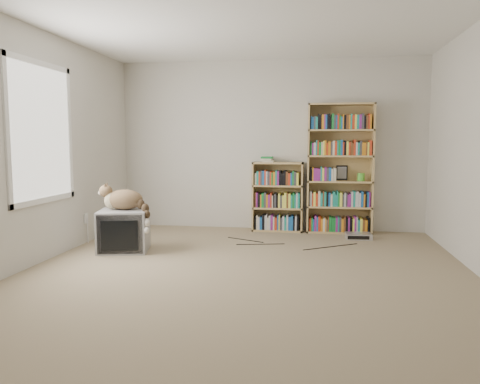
# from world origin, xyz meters

# --- Properties ---
(floor) EXTENTS (4.50, 5.00, 0.01)m
(floor) POSITION_xyz_m (0.00, 0.00, 0.00)
(floor) COLOR #9A8B68
(floor) RESTS_ON ground
(wall_back) EXTENTS (4.50, 0.02, 2.50)m
(wall_back) POSITION_xyz_m (0.00, 2.50, 1.25)
(wall_back) COLOR beige
(wall_back) RESTS_ON floor
(wall_front) EXTENTS (4.50, 0.02, 2.50)m
(wall_front) POSITION_xyz_m (0.00, -2.50, 1.25)
(wall_front) COLOR beige
(wall_front) RESTS_ON floor
(wall_left) EXTENTS (0.02, 5.00, 2.50)m
(wall_left) POSITION_xyz_m (-2.25, 0.00, 1.25)
(wall_left) COLOR beige
(wall_left) RESTS_ON floor
(ceiling) EXTENTS (4.50, 5.00, 0.02)m
(ceiling) POSITION_xyz_m (0.00, 0.00, 2.50)
(ceiling) COLOR white
(ceiling) RESTS_ON wall_back
(window) EXTENTS (0.02, 1.22, 1.52)m
(window) POSITION_xyz_m (-2.24, 0.20, 1.40)
(window) COLOR white
(window) RESTS_ON wall_left
(crt_tv) EXTENTS (0.66, 0.62, 0.49)m
(crt_tv) POSITION_xyz_m (-1.58, 0.77, 0.24)
(crt_tv) COLOR gray
(crt_tv) RESTS_ON floor
(cat) EXTENTS (0.71, 0.48, 0.53)m
(cat) POSITION_xyz_m (-1.54, 0.79, 0.58)
(cat) COLOR #3C2818
(cat) RESTS_ON crt_tv
(bookcase_tall) EXTENTS (0.92, 0.30, 1.84)m
(bookcase_tall) POSITION_xyz_m (1.02, 2.36, 0.87)
(bookcase_tall) COLOR tan
(bookcase_tall) RESTS_ON floor
(bookcase_short) EXTENTS (0.73, 0.30, 1.01)m
(bookcase_short) POSITION_xyz_m (0.14, 2.36, 0.47)
(bookcase_short) COLOR tan
(bookcase_short) RESTS_ON floor
(book_stack) EXTENTS (0.19, 0.25, 0.08)m
(book_stack) POSITION_xyz_m (-0.02, 2.34, 1.05)
(book_stack) COLOR red
(book_stack) RESTS_ON bookcase_short
(green_mug) EXTENTS (0.10, 0.10, 0.11)m
(green_mug) POSITION_xyz_m (1.32, 2.34, 0.81)
(green_mug) COLOR #54C037
(green_mug) RESTS_ON bookcase_tall
(framed_print) EXTENTS (0.16, 0.05, 0.21)m
(framed_print) POSITION_xyz_m (1.06, 2.44, 0.86)
(framed_print) COLOR black
(framed_print) RESTS_ON bookcase_tall
(dvd_player) EXTENTS (0.35, 0.27, 0.08)m
(dvd_player) POSITION_xyz_m (1.27, 1.92, 0.04)
(dvd_player) COLOR #BBBCC1
(dvd_player) RESTS_ON floor
(wall_outlet) EXTENTS (0.01, 0.08, 0.13)m
(wall_outlet) POSITION_xyz_m (-2.24, 1.11, 0.32)
(wall_outlet) COLOR silver
(wall_outlet) RESTS_ON wall_left
(floor_cables) EXTENTS (1.20, 0.70, 0.01)m
(floor_cables) POSITION_xyz_m (0.36, 1.54, 0.00)
(floor_cables) COLOR black
(floor_cables) RESTS_ON floor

